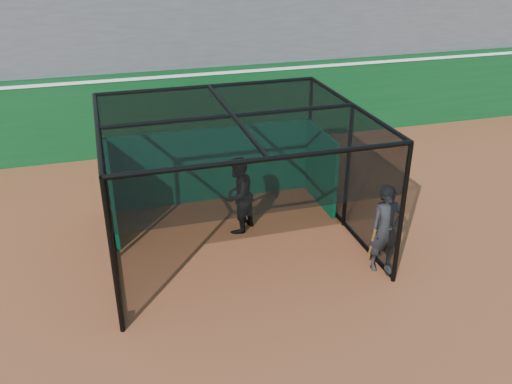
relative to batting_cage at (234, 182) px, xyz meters
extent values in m
plane|color=brown|center=(-0.43, -2.50, -1.45)|extent=(120.00, 120.00, 0.00)
cube|color=#0B3C18|center=(-0.43, 6.00, -0.20)|extent=(50.00, 0.45, 2.50)
cube|color=white|center=(-0.43, 6.00, 0.90)|extent=(50.00, 0.50, 0.08)
cube|color=#4C4C4F|center=(-0.43, 9.87, 2.43)|extent=(50.00, 7.85, 7.75)
cube|color=#074B30|center=(0.00, 2.19, -0.50)|extent=(5.10, 0.10, 1.90)
cylinder|color=black|center=(-2.61, -2.14, -1.34)|extent=(0.08, 0.22, 0.22)
cylinder|color=black|center=(2.61, -2.14, -1.34)|extent=(0.08, 0.22, 0.22)
cylinder|color=black|center=(-2.61, 2.11, -1.34)|extent=(0.08, 0.22, 0.22)
cylinder|color=black|center=(2.61, 2.11, -1.34)|extent=(0.08, 0.22, 0.22)
imported|color=black|center=(0.20, 0.46, -0.56)|extent=(1.09, 1.08, 1.78)
imported|color=black|center=(2.61, -1.86, -0.54)|extent=(0.68, 0.46, 1.83)
cylinder|color=#593819|center=(2.36, -1.81, -0.90)|extent=(0.14, 0.33, 0.86)
camera|label=1|loc=(-2.48, -10.05, 4.80)|focal=38.00mm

